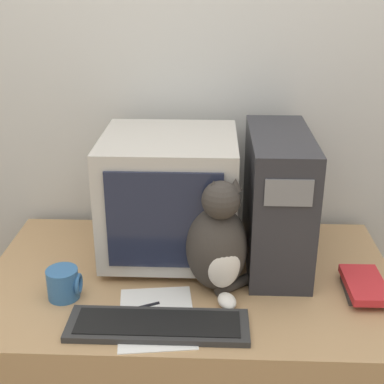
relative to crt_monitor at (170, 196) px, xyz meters
The scene contains 10 objects.
wall_back 0.44m from the crt_monitor, 76.91° to the left, with size 7.00×0.05×2.50m.
desk 0.60m from the crt_monitor, 62.86° to the right, with size 1.31×0.78×0.73m.
crt_monitor is the anchor object (origin of this frame).
computer_tower 0.35m from the crt_monitor, ahead, with size 0.19×0.46×0.44m.
keyboard 0.47m from the crt_monitor, 90.42° to the right, with size 0.50×0.15×0.02m.
cat 0.27m from the crt_monitor, 52.42° to the right, with size 0.29×0.27×0.37m.
book_stack 0.67m from the crt_monitor, 20.15° to the right, with size 0.13×0.20×0.04m.
pen 0.40m from the crt_monitor, 102.85° to the right, with size 0.13×0.07×0.01m.
paper_sheet 0.43m from the crt_monitor, 91.76° to the right, with size 0.25×0.32×0.00m.
mug 0.44m from the crt_monitor, 136.77° to the right, with size 0.10×0.09×0.09m.
Camera 1 is at (0.06, -1.08, 1.64)m, focal length 50.00 mm.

